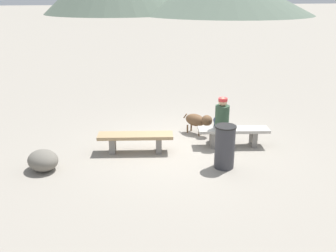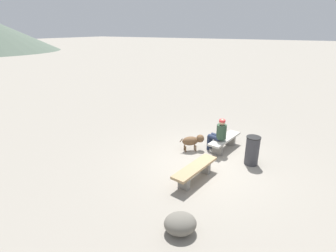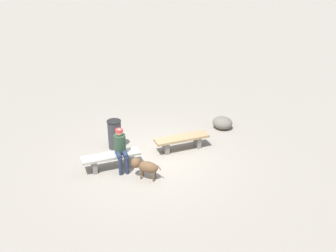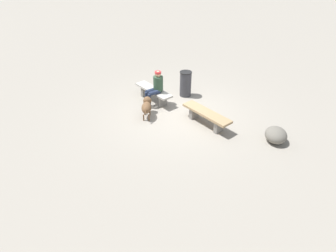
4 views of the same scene
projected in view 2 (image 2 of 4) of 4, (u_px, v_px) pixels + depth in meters
ground at (208, 164)px, 8.62m from camera, size 210.00×210.00×0.06m
bench_left at (195, 170)px, 7.53m from camera, size 1.82×0.70×0.46m
bench_right at (224, 141)px, 9.45m from camera, size 1.78×0.68×0.46m
seated_person at (219, 133)px, 9.16m from camera, size 0.43×0.68×1.25m
dog at (193, 140)px, 9.37m from camera, size 0.70×0.75×0.59m
trash_bin at (252, 151)px, 8.38m from camera, size 0.46×0.46×0.96m
boulder at (180, 224)px, 5.62m from camera, size 0.92×0.94×0.44m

